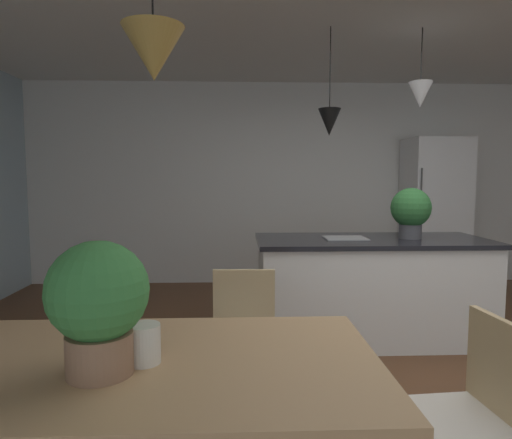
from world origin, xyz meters
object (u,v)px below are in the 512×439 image
object	(u,v)px
chair_far_left	(97,342)
vase_on_dining_table	(144,344)
chair_far_right	(244,340)
dining_table	(136,375)
kitchen_island	(371,287)
potted_plant_on_island	(411,210)
chair_kitchen_end	(466,415)
refrigerator	(434,213)
potted_plant_on_table	(98,301)

from	to	relation	value
chair_far_left	vase_on_dining_table	bearing A→B (deg)	-62.92
chair_far_right	chair_far_left	bearing A→B (deg)	-180.00
dining_table	vase_on_dining_table	distance (m)	0.14
dining_table	chair_far_left	distance (m)	1.00
vase_on_dining_table	chair_far_left	bearing A→B (deg)	117.08
kitchen_island	potted_plant_on_island	distance (m)	0.77
chair_far_right	chair_kitchen_end	size ratio (longest dim) A/B	1.00
chair_far_right	potted_plant_on_island	size ratio (longest dim) A/B	1.96
kitchen_island	chair_far_left	bearing A→B (deg)	-147.19
chair_far_left	chair_far_right	bearing A→B (deg)	0.00
dining_table	potted_plant_on_island	xyz separation A→B (m)	(1.91, 2.17, 0.48)
chair_far_right	chair_kitchen_end	bearing A→B (deg)	-44.69
vase_on_dining_table	kitchen_island	bearing A→B (deg)	55.18
chair_far_left	chair_kitchen_end	bearing A→B (deg)	-26.75
potted_plant_on_island	chair_far_left	bearing A→B (deg)	-151.16
chair_far_left	potted_plant_on_island	size ratio (longest dim) A/B	1.96
chair_far_left	vase_on_dining_table	size ratio (longest dim) A/B	5.84
dining_table	potted_plant_on_island	world-z (taller)	potted_plant_on_island
kitchen_island	refrigerator	world-z (taller)	refrigerator
chair_kitchen_end	chair_far_left	bearing A→B (deg)	153.25
potted_plant_on_island	vase_on_dining_table	xyz separation A→B (m)	(-1.87, -2.20, -0.35)
kitchen_island	vase_on_dining_table	world-z (taller)	kitchen_island
chair_kitchen_end	vase_on_dining_table	bearing A→B (deg)	-178.46
potted_plant_on_table	vase_on_dining_table	bearing A→B (deg)	33.31
kitchen_island	vase_on_dining_table	bearing A→B (deg)	-124.82
chair_kitchen_end	potted_plant_on_table	xyz separation A→B (m)	(-1.41, -0.12, 0.52)
vase_on_dining_table	dining_table	bearing A→B (deg)	141.70
refrigerator	chair_far_right	bearing A→B (deg)	-128.72
potted_plant_on_island	dining_table	bearing A→B (deg)	-131.36
chair_kitchen_end	potted_plant_on_island	bearing A→B (deg)	74.63
kitchen_island	vase_on_dining_table	size ratio (longest dim) A/B	13.54
kitchen_island	potted_plant_on_island	xyz separation A→B (m)	(0.34, -0.00, 0.69)
refrigerator	vase_on_dining_table	xyz separation A→B (m)	(-2.92, -4.07, -0.17)
dining_table	chair_far_right	world-z (taller)	chair_far_right
kitchen_island	chair_far_right	bearing A→B (deg)	-131.59
chair_far_right	chair_kitchen_end	xyz separation A→B (m)	(0.89, -0.88, 0.00)
chair_kitchen_end	potted_plant_on_island	size ratio (longest dim) A/B	1.96
kitchen_island	potted_plant_on_table	distance (m)	2.88
chair_far_right	potted_plant_on_island	world-z (taller)	potted_plant_on_island
chair_far_left	chair_kitchen_end	size ratio (longest dim) A/B	1.00
dining_table	potted_plant_on_table	distance (m)	0.36
refrigerator	vase_on_dining_table	size ratio (longest dim) A/B	13.04
chair_far_left	chair_kitchen_end	world-z (taller)	same
dining_table	potted_plant_on_table	size ratio (longest dim) A/B	3.93
chair_far_left	refrigerator	bearing A→B (deg)	42.99
chair_far_right	refrigerator	xyz separation A→B (m)	(2.53, 3.16, 0.50)
chair_far_right	potted_plant_on_table	size ratio (longest dim) A/B	1.81
dining_table	chair_kitchen_end	bearing A→B (deg)	0.17
potted_plant_on_island	refrigerator	bearing A→B (deg)	60.74
potted_plant_on_island	vase_on_dining_table	world-z (taller)	potted_plant_on_island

